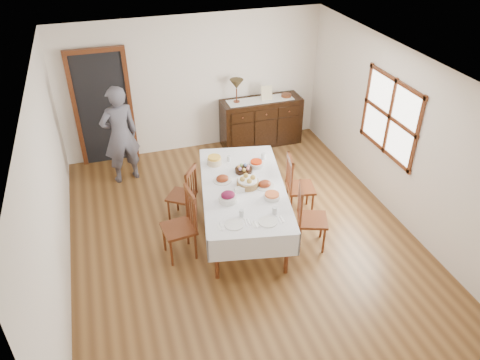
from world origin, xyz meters
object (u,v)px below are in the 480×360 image
object	(u,v)px
dining_table	(243,191)
person	(120,132)
chair_right_far	(297,185)
chair_right_near	(309,216)
sideboard	(261,122)
chair_left_far	(184,193)
chair_left_near	(182,224)
table_lamp	(237,85)

from	to	relation	value
dining_table	person	size ratio (longest dim) A/B	1.34
person	chair_right_far	bearing A→B (deg)	129.08
chair_right_near	person	size ratio (longest dim) A/B	0.54
chair_right_far	sideboard	bearing A→B (deg)	5.90
chair_right_far	chair_left_far	bearing A→B (deg)	90.34
chair_left_far	person	size ratio (longest dim) A/B	0.50
chair_right_far	chair_left_near	bearing A→B (deg)	114.91
chair_right_near	sideboard	xyz separation A→B (m)	(0.41, 3.19, -0.04)
chair_left_near	table_lamp	bearing A→B (deg)	143.11
chair_left_far	person	distance (m)	1.74
chair_right_near	table_lamp	bearing A→B (deg)	21.92
chair_left_near	chair_left_far	world-z (taller)	chair_left_near
dining_table	person	world-z (taller)	person
chair_right_far	table_lamp	size ratio (longest dim) A/B	2.21
chair_left_near	person	distance (m)	2.39
sideboard	person	distance (m)	2.86
sideboard	person	size ratio (longest dim) A/B	0.84
chair_left_near	chair_left_far	size ratio (longest dim) A/B	1.11
chair_left_near	dining_table	bearing A→B (deg)	98.44
chair_left_far	sideboard	world-z (taller)	sideboard
chair_right_near	sideboard	world-z (taller)	chair_right_near
chair_left_far	dining_table	bearing A→B (deg)	90.39
chair_right_near	table_lamp	xyz separation A→B (m)	(-0.09, 3.20, 0.79)
person	table_lamp	size ratio (longest dim) A/B	4.10
dining_table	chair_left_near	world-z (taller)	chair_left_near
chair_left_far	person	bearing A→B (deg)	-117.05
chair_right_near	sideboard	size ratio (longest dim) A/B	0.64
chair_left_far	chair_right_near	xyz separation A→B (m)	(1.57, -1.15, 0.03)
sideboard	table_lamp	xyz separation A→B (m)	(-0.50, 0.02, 0.83)
dining_table	chair_right_near	size ratio (longest dim) A/B	2.49
chair_left_far	chair_right_far	distance (m)	1.78
person	table_lamp	world-z (taller)	person
sideboard	chair_right_near	bearing A→B (deg)	-97.39
dining_table	chair_right_near	bearing A→B (deg)	-26.47
dining_table	chair_left_far	world-z (taller)	chair_left_far
dining_table	chair_right_near	distance (m)	1.01
table_lamp	chair_left_far	bearing A→B (deg)	-125.87
chair_left_near	sideboard	bearing A→B (deg)	136.01
chair_right_far	chair_right_near	bearing A→B (deg)	179.70
chair_left_near	chair_right_near	world-z (taller)	chair_left_near
chair_right_near	sideboard	bearing A→B (deg)	12.95
chair_right_near	chair_right_far	bearing A→B (deg)	8.33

